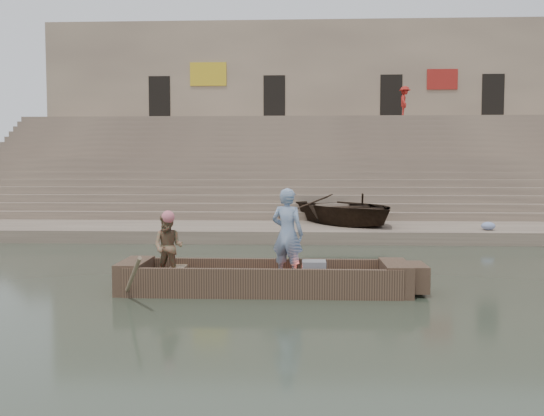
# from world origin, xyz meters

# --- Properties ---
(ground) EXTENTS (120.00, 120.00, 0.00)m
(ground) POSITION_xyz_m (0.00, 0.00, 0.00)
(ground) COLOR #283125
(ground) RESTS_ON ground
(lower_landing) EXTENTS (32.00, 4.00, 0.40)m
(lower_landing) POSITION_xyz_m (0.00, 8.00, 0.20)
(lower_landing) COLOR gray
(lower_landing) RESTS_ON ground
(mid_landing) EXTENTS (32.00, 3.00, 2.80)m
(mid_landing) POSITION_xyz_m (0.00, 15.50, 1.40)
(mid_landing) COLOR gray
(mid_landing) RESTS_ON ground
(upper_landing) EXTENTS (32.00, 3.00, 5.20)m
(upper_landing) POSITION_xyz_m (0.00, 22.50, 2.60)
(upper_landing) COLOR gray
(upper_landing) RESTS_ON ground
(ghat_steps) EXTENTS (32.00, 11.00, 5.20)m
(ghat_steps) POSITION_xyz_m (0.00, 17.19, 1.80)
(ghat_steps) COLOR gray
(ghat_steps) RESTS_ON ground
(building_wall) EXTENTS (32.00, 5.07, 11.20)m
(building_wall) POSITION_xyz_m (0.00, 26.50, 5.60)
(building_wall) COLOR tan
(building_wall) RESTS_ON ground
(main_rowboat) EXTENTS (5.00, 1.30, 0.22)m
(main_rowboat) POSITION_xyz_m (-1.15, -1.07, 0.11)
(main_rowboat) COLOR brown
(main_rowboat) RESTS_ON ground
(rowboat_trim) EXTENTS (6.04, 2.63, 1.97)m
(rowboat_trim) POSITION_xyz_m (-0.94, -1.08, 0.31)
(rowboat_trim) COLOR brown
(rowboat_trim) RESTS_ON ground
(standing_man) EXTENTS (0.78, 0.66, 1.81)m
(standing_man) POSITION_xyz_m (-0.69, -0.87, 1.12)
(standing_man) COLOR navy
(standing_man) RESTS_ON main_rowboat
(rowing_man) EXTENTS (0.70, 0.59, 1.30)m
(rowing_man) POSITION_xyz_m (-3.03, -1.02, 0.87)
(rowing_man) COLOR #2B8352
(rowing_man) RESTS_ON main_rowboat
(television) EXTENTS (0.46, 0.42, 0.40)m
(television) POSITION_xyz_m (-0.18, -1.07, 0.42)
(television) COLOR gray
(television) RESTS_ON main_rowboat
(beached_rowboat) EXTENTS (5.70, 6.36, 1.08)m
(beached_rowboat) POSITION_xyz_m (1.20, 8.80, 0.94)
(beached_rowboat) COLOR #2D2116
(beached_rowboat) RESTS_ON lower_landing
(pedestrian) EXTENTS (0.79, 1.19, 1.71)m
(pedestrian) POSITION_xyz_m (5.41, 21.67, 6.06)
(pedestrian) COLOR #AB231D
(pedestrian) RESTS_ON upper_landing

